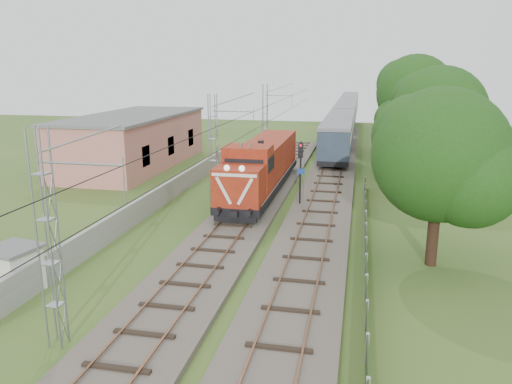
% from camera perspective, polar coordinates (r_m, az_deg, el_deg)
% --- Properties ---
extents(ground, '(140.00, 140.00, 0.00)m').
position_cam_1_polar(ground, '(25.68, -5.95, -8.56)').
color(ground, '#345A21').
rests_on(ground, ground).
extents(track_main, '(4.20, 70.00, 0.45)m').
position_cam_1_polar(track_main, '(31.94, -2.15, -3.53)').
color(track_main, '#6B6054').
rests_on(track_main, ground).
extents(track_side, '(4.20, 80.00, 0.45)m').
position_cam_1_polar(track_side, '(43.67, 8.38, 1.18)').
color(track_side, '#6B6054').
rests_on(track_side, ground).
extents(catenary, '(3.31, 70.00, 8.00)m').
position_cam_1_polar(catenary, '(36.50, -4.82, 4.92)').
color(catenary, gray).
rests_on(catenary, ground).
extents(boundary_wall, '(0.25, 40.00, 1.50)m').
position_cam_1_polar(boundary_wall, '(38.32, -9.82, 0.16)').
color(boundary_wall, '#9E9E99').
rests_on(boundary_wall, ground).
extents(station_building, '(8.40, 20.40, 5.22)m').
position_cam_1_polar(station_building, '(52.13, -13.82, 5.77)').
color(station_building, '#C5736A').
rests_on(station_building, ground).
extents(fence, '(0.12, 32.00, 1.20)m').
position_cam_1_polar(fence, '(27.16, 12.43, -6.18)').
color(fence, black).
rests_on(fence, ground).
extents(locomotive, '(3.15, 17.97, 4.56)m').
position_cam_1_polar(locomotive, '(39.09, 0.69, 3.02)').
color(locomotive, black).
rests_on(locomotive, ground).
extents(coach_rake, '(3.14, 70.07, 3.63)m').
position_cam_1_polar(coach_rake, '(82.07, 10.23, 8.86)').
color(coach_rake, black).
rests_on(coach_rake, ground).
extents(signal_post, '(0.53, 0.41, 4.78)m').
position_cam_1_polar(signal_post, '(35.31, 5.11, 3.33)').
color(signal_post, black).
rests_on(signal_post, ground).
extents(relay_hut, '(2.46, 2.46, 2.16)m').
position_cam_1_polar(relay_hut, '(24.94, -25.92, -8.00)').
color(relay_hut, silver).
rests_on(relay_hut, ground).
extents(tree_a, '(6.96, 6.63, 9.02)m').
position_cam_1_polar(tree_a, '(25.92, 20.48, 3.80)').
color(tree_a, '#341E15').
rests_on(tree_a, ground).
extents(tree_b, '(7.72, 7.36, 10.01)m').
position_cam_1_polar(tree_b, '(41.95, 20.29, 8.33)').
color(tree_b, '#341E15').
rests_on(tree_b, ground).
extents(tree_c, '(5.68, 5.41, 7.36)m').
position_cam_1_polar(tree_c, '(46.08, 16.75, 6.98)').
color(tree_c, '#341E15').
rests_on(tree_c, ground).
extents(tree_d, '(8.66, 8.24, 11.22)m').
position_cam_1_polar(tree_d, '(57.81, 17.81, 10.65)').
color(tree_d, '#341E15').
rests_on(tree_d, ground).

